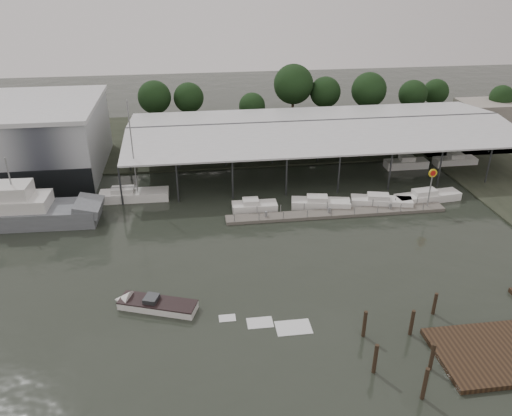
{
  "coord_description": "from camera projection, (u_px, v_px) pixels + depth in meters",
  "views": [
    {
      "loc": [
        -2.56,
        -43.96,
        28.9
      ],
      "look_at": [
        4.52,
        8.28,
        2.5
      ],
      "focal_mm": 35.0,
      "sensor_mm": 36.0,
      "label": 1
    }
  ],
  "objects": [
    {
      "name": "white_sailboat",
      "position": [
        133.0,
        195.0,
        66.53
      ],
      "size": [
        9.08,
        2.7,
        13.66
      ],
      "rotation": [
        0.0,
        0.0,
        -0.01
      ],
      "color": "white",
      "rests_on": "ground"
    },
    {
      "name": "covered_boat_shed",
      "position": [
        319.0,
        125.0,
        76.3
      ],
      "size": [
        58.24,
        24.0,
        6.96
      ],
      "color": "silver",
      "rests_on": "ground"
    },
    {
      "name": "floating_dock",
      "position": [
        337.0,
        213.0,
        62.77
      ],
      "size": [
        28.0,
        2.0,
        1.4
      ],
      "color": "#69655C",
      "rests_on": "ground"
    },
    {
      "name": "moored_cruiser_2",
      "position": [
        381.0,
        201.0,
        64.91
      ],
      "size": [
        8.1,
        3.98,
        1.7
      ],
      "rotation": [
        0.0,
        0.0,
        -0.24
      ],
      "color": "white",
      "rests_on": "ground"
    },
    {
      "name": "mooring_pilings",
      "position": [
        406.0,
        344.0,
        40.32
      ],
      "size": [
        8.13,
        9.47,
        3.5
      ],
      "color": "#36261B",
      "rests_on": "ground"
    },
    {
      "name": "moored_cruiser_3",
      "position": [
        427.0,
        197.0,
        66.18
      ],
      "size": [
        9.14,
        3.33,
        1.7
      ],
      "rotation": [
        0.0,
        0.0,
        0.13
      ],
      "color": "white",
      "rests_on": "ground"
    },
    {
      "name": "moored_cruiser_1",
      "position": [
        320.0,
        203.0,
        64.43
      ],
      "size": [
        7.81,
        3.57,
        1.7
      ],
      "rotation": [
        0.0,
        0.0,
        -0.19
      ],
      "color": "white",
      "rests_on": "ground"
    },
    {
      "name": "shell_fuel_sign",
      "position": [
        432.0,
        181.0,
        62.54
      ],
      "size": [
        1.1,
        0.18,
        5.55
      ],
      "color": "gray",
      "rests_on": "ground"
    },
    {
      "name": "speedboat_underway",
      "position": [
        151.0,
        304.0,
        45.94
      ],
      "size": [
        18.2,
        7.95,
        2.0
      ],
      "rotation": [
        0.0,
        0.0,
        2.79
      ],
      "color": "white",
      "rests_on": "ground"
    },
    {
      "name": "land_strip_far",
      "position": [
        206.0,
        138.0,
        89.37
      ],
      "size": [
        140.0,
        30.0,
        0.3
      ],
      "color": "#323729",
      "rests_on": "ground"
    },
    {
      "name": "distant_commercial_buildings",
      "position": [
        505.0,
        112.0,
        98.06
      ],
      "size": [
        22.0,
        8.0,
        4.0
      ],
      "color": "gray",
      "rests_on": "ground"
    },
    {
      "name": "ground",
      "position": [
        224.0,
        267.0,
        52.2
      ],
      "size": [
        200.0,
        200.0,
        0.0
      ],
      "primitive_type": "plane",
      "color": "#252B22",
      "rests_on": "ground"
    },
    {
      "name": "horizon_tree_line",
      "position": [
        313.0,
        92.0,
        94.81
      ],
      "size": [
        72.5,
        10.57,
        11.3
      ],
      "color": "#302215",
      "rests_on": "ground"
    },
    {
      "name": "moored_cruiser_0",
      "position": [
        254.0,
        206.0,
        63.61
      ],
      "size": [
        5.76,
        2.31,
        1.7
      ],
      "rotation": [
        0.0,
        0.0,
        -0.02
      ],
      "color": "white",
      "rests_on": "ground"
    },
    {
      "name": "storage_warehouse",
      "position": [
        16.0,
        139.0,
        73.0
      ],
      "size": [
        24.5,
        20.5,
        10.5
      ],
      "color": "#A8AEB3",
      "rests_on": "ground"
    },
    {
      "name": "grey_trawler",
      "position": [
        27.0,
        211.0,
        60.22
      ],
      "size": [
        17.5,
        5.54,
        8.84
      ],
      "rotation": [
        0.0,
        0.0,
        -0.03
      ],
      "color": "slate",
      "rests_on": "ground"
    }
  ]
}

